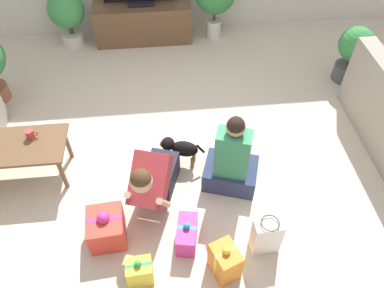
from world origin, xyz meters
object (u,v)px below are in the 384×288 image
Objects in this scene: person_kneeling at (154,178)px; gift_bag_a at (266,236)px; potted_plant_back_left at (67,14)px; dog at (180,148)px; gift_box_c at (140,272)px; gift_box_a at (187,234)px; gift_box_b at (106,228)px; tv_console at (143,22)px; coffee_table at (17,149)px; gift_box_d at (225,261)px; person_sitting at (232,162)px; mug at (30,134)px; potted_plant_corner_right at (354,51)px.

person_kneeling is 1.93× the size of gift_bag_a.
person_kneeling is at bearing -69.04° from potted_plant_back_left.
dog is 1.52× the size of gift_box_c.
gift_box_a is 0.72m from gift_box_b.
tv_console is 3.44m from gift_box_a.
gift_box_d is (1.87, -1.25, -0.23)m from coffee_table.
potted_plant_back_left is at bearing 85.08° from coffee_table.
gift_box_b is (-0.71, 0.11, 0.04)m from gift_box_a.
person_sitting reaches higher than dog.
potted_plant_back_left is 2.08× the size of gift_box_b.
gift_box_a is at bearing 36.15° from gift_box_c.
gift_box_d is (0.61, -3.73, -0.11)m from tv_console.
mug is at bearing -114.93° from tv_console.
gift_bag_a reaches higher than gift_box_c.
gift_box_d is at bearing 28.74° from dog.
person_sitting is 2.39× the size of gift_box_d.
potted_plant_corner_right is at bearing 16.85° from mug.
coffee_table is 2.44m from potted_plant_back_left.
tv_console is 3.78m from gift_box_d.
gift_box_c is (-0.42, -0.31, 0.01)m from gift_box_a.
potted_plant_back_left is 3.33m from person_sitting.
person_sitting reaches higher than gift_box_b.
potted_plant_corner_right is 2.44× the size of gift_box_c.
dog is at bearing 89.04° from gift_box_a.
gift_box_a is 0.52m from gift_box_c.
person_kneeling is 0.59m from gift_box_a.
gift_box_b is 1.21m from mug.
gift_box_b is 0.51m from gift_box_c.
potted_plant_back_left is 2.81m from dog.
gift_box_b is at bearing -43.55° from coffee_table.
gift_bag_a is (0.18, -0.74, -0.13)m from person_sitting.
gift_box_a is (1.58, -0.94, -0.28)m from coffee_table.
tv_console is 2.50m from dog.
gift_box_d reaches higher than dog.
gift_box_a is at bearing 168.91° from gift_bag_a.
gift_box_d is 2.21m from mug.
person_kneeling is at bearing -24.72° from mug.
tv_console is 3.28× the size of gift_bag_a.
gift_box_a is at bearing -137.03° from potted_plant_corner_right.
person_sitting is 1.31m from gift_box_c.
coffee_table is at bearing -147.17° from mug.
person_sitting is at bearing -139.64° from potted_plant_corner_right.
tv_console is at bearing 2.75° from potted_plant_back_left.
gift_bag_a reaches higher than gift_box_b.
gift_bag_a is at bearing 48.06° from dog.
gift_bag_a reaches higher than gift_box_d.
gift_box_d is 0.94× the size of gift_bag_a.
person_sitting is at bearing 50.95° from gift_box_a.
gift_box_c is (-0.10, -3.73, -0.15)m from tv_console.
mug is (-1.17, 0.54, 0.16)m from person_kneeling.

